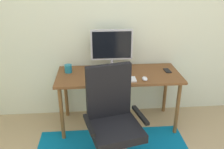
# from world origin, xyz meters

# --- Properties ---
(wall_back) EXTENTS (6.00, 0.10, 2.60)m
(wall_back) POSITION_xyz_m (0.00, 2.20, 1.30)
(wall_back) COLOR silver
(wall_back) RESTS_ON ground
(desk) EXTENTS (1.48, 0.62, 0.71)m
(desk) POSITION_xyz_m (-0.09, 1.82, 0.64)
(desk) COLOR brown
(desk) RESTS_ON ground
(monitor) EXTENTS (0.51, 0.18, 0.50)m
(monitor) POSITION_xyz_m (-0.16, 1.99, 1.00)
(monitor) COLOR #B2B2B7
(monitor) RESTS_ON desk
(keyboard) EXTENTS (0.43, 0.13, 0.02)m
(keyboard) POSITION_xyz_m (-0.13, 1.63, 0.72)
(keyboard) COLOR white
(keyboard) RESTS_ON desk
(computer_mouse) EXTENTS (0.06, 0.10, 0.03)m
(computer_mouse) POSITION_xyz_m (0.18, 1.61, 0.72)
(computer_mouse) COLOR white
(computer_mouse) RESTS_ON desk
(coffee_cup) EXTENTS (0.09, 0.09, 0.10)m
(coffee_cup) POSITION_xyz_m (-0.70, 1.91, 0.76)
(coffee_cup) COLOR teal
(coffee_cup) RESTS_ON desk
(cell_phone) EXTENTS (0.07, 0.14, 0.01)m
(cell_phone) POSITION_xyz_m (0.51, 1.86, 0.71)
(cell_phone) COLOR black
(cell_phone) RESTS_ON desk
(office_chair) EXTENTS (0.60, 0.56, 1.04)m
(office_chair) POSITION_xyz_m (-0.22, 1.11, 0.43)
(office_chair) COLOR slate
(office_chair) RESTS_ON ground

